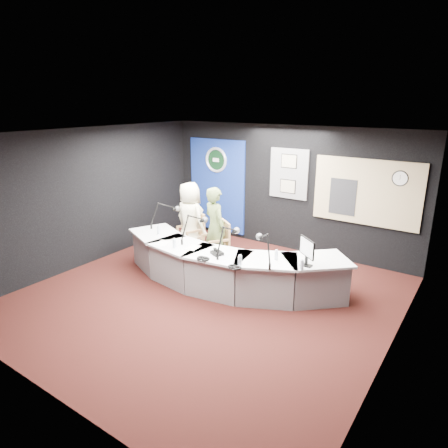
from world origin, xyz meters
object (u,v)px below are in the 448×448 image
Objects in this scene: armchair_left at (190,233)px; person_woman at (215,228)px; broadcast_desk at (223,266)px; armchair_right at (215,243)px; person_man at (190,220)px.

person_woman reaches higher than armchair_left.
armchair_right reaches higher than broadcast_desk.
person_woman is (0.81, -0.19, 0.02)m from person_man.
armchair_right is (0.81, -0.19, -0.02)m from armchair_left.
person_woman is at bearing 134.95° from broadcast_desk.
broadcast_desk is 2.68× the size of person_woman.
person_woman reaches higher than person_man.
person_man reaches higher than armchair_right.
armchair_right is 0.60× the size of person_woman.
armchair_left is (-1.44, 0.82, 0.15)m from broadcast_desk.
person_woman reaches higher than armchair_right.
broadcast_desk is at bearing -6.83° from armchair_left.
broadcast_desk is at bearing 158.31° from person_woman.
armchair_left is 0.30m from person_man.
armchair_left is 0.89m from person_woman.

